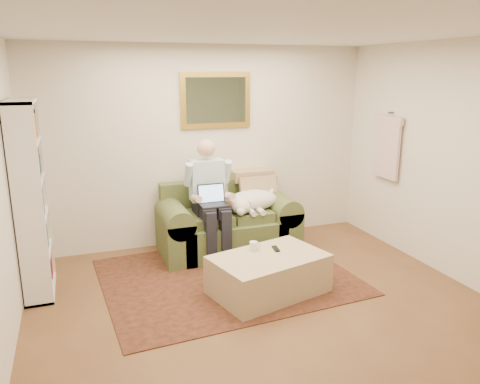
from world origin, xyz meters
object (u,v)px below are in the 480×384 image
ottoman (268,274)px  bookshelf (31,200)px  laptop (213,199)px  seated_man (211,201)px  sleeping_dog (253,200)px  coffee_mug (253,246)px  sofa (228,228)px

ottoman → bookshelf: 2.55m
laptop → seated_man: bearing=90.0°
bookshelf → ottoman: bearing=-21.3°
sleeping_dog → coffee_mug: size_ratio=7.15×
coffee_mug → bookshelf: (-2.16, 0.70, 0.53)m
sofa → sleeping_dog: sofa is taller
seated_man → coffee_mug: 1.02m
sofa → bookshelf: bearing=-169.2°
seated_man → ottoman: bearing=-76.4°
sofa → sleeping_dog: (0.31, -0.09, 0.36)m
sofa → laptop: 0.58m
sleeping_dog → seated_man: bearing=-172.9°
coffee_mug → bookshelf: bearing=162.1°
sofa → bookshelf: size_ratio=0.87×
seated_man → ottoman: 1.29m
laptop → sleeping_dog: 0.60m
sleeping_dog → bookshelf: (-2.55, -0.34, 0.34)m
sofa → coffee_mug: sofa is taller
bookshelf → sofa: bearing=10.8°
sleeping_dog → coffee_mug: (-0.39, -1.04, -0.20)m
sleeping_dog → ottoman: (-0.30, -1.22, -0.46)m
seated_man → sleeping_dog: size_ratio=2.04×
sofa → coffee_mug: size_ratio=17.37×
sofa → bookshelf: 2.39m
sofa → laptop: bearing=-139.0°
sofa → sleeping_dog: size_ratio=2.43×
coffee_mug → sofa: bearing=85.8°
sofa → coffee_mug: (-0.08, -1.12, 0.17)m
sofa → bookshelf: (-2.24, -0.43, 0.70)m
sleeping_dog → coffee_mug: sleeping_dog is taller
sleeping_dog → coffee_mug: 1.13m
seated_man → sleeping_dog: (0.57, 0.07, -0.07)m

